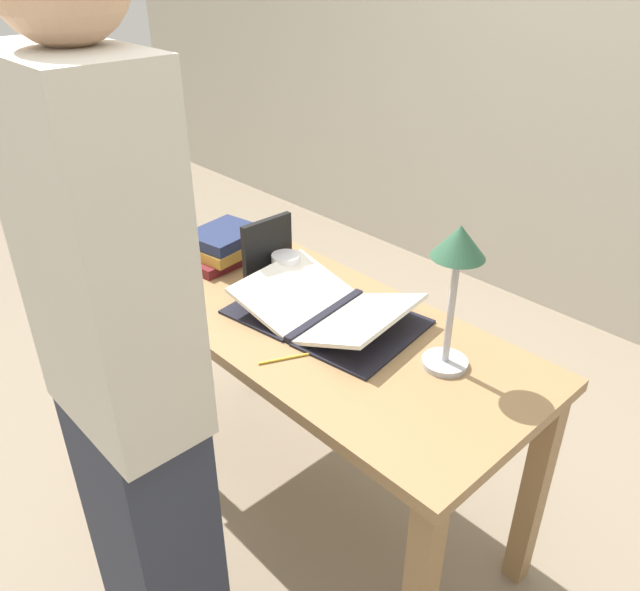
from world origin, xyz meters
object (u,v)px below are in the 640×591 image
object	(u,v)px
book_stack_tall	(225,246)
coffee_mug	(286,269)
pencil	(289,358)
open_book	(326,310)
book_standing_upright	(267,250)
person_reader	(128,396)
reading_lamp	(457,263)

from	to	relation	value
book_stack_tall	coffee_mug	xyz separation A→B (m)	(0.27, 0.04, -0.00)
coffee_mug	pencil	distance (m)	0.43
open_book	book_stack_tall	xyz separation A→B (m)	(-0.51, 0.01, 0.03)
open_book	coffee_mug	size ratio (longest dim) A/B	5.05
open_book	book_standing_upright	size ratio (longest dim) A/B	2.77
open_book	person_reader	world-z (taller)	person_reader
open_book	book_standing_upright	distance (m)	0.31
book_standing_upright	person_reader	xyz separation A→B (m)	(0.40, -0.70, 0.03)
coffee_mug	reading_lamp	bearing A→B (deg)	0.71
reading_lamp	pencil	world-z (taller)	reading_lamp
person_reader	coffee_mug	bearing A→B (deg)	-64.33
open_book	coffee_mug	xyz separation A→B (m)	(-0.24, 0.06, 0.02)
book_stack_tall	reading_lamp	xyz separation A→B (m)	(0.89, 0.05, 0.24)
reading_lamp	coffee_mug	xyz separation A→B (m)	(-0.62, -0.01, -0.25)
book_stack_tall	book_standing_upright	size ratio (longest dim) A/B	1.41
book_standing_upright	coffee_mug	bearing A→B (deg)	25.08
reading_lamp	coffee_mug	bearing A→B (deg)	-179.29
pencil	person_reader	size ratio (longest dim) A/B	0.08
open_book	reading_lamp	world-z (taller)	reading_lamp
coffee_mug	book_stack_tall	bearing A→B (deg)	-170.65
book_standing_upright	reading_lamp	bearing A→B (deg)	3.25
book_stack_tall	pencil	world-z (taller)	book_stack_tall
reading_lamp	book_stack_tall	bearing A→B (deg)	-176.68
coffee_mug	pencil	world-z (taller)	coffee_mug
person_reader	reading_lamp	bearing A→B (deg)	-110.66
book_stack_tall	coffee_mug	world-z (taller)	book_stack_tall
reading_lamp	pencil	distance (m)	0.50
reading_lamp	coffee_mug	world-z (taller)	reading_lamp
open_book	pencil	distance (m)	0.23
book_stack_tall	reading_lamp	size ratio (longest dim) A/B	0.75
pencil	book_stack_tall	bearing A→B (deg)	159.13
book_standing_upright	pencil	size ratio (longest dim) A/B	1.38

